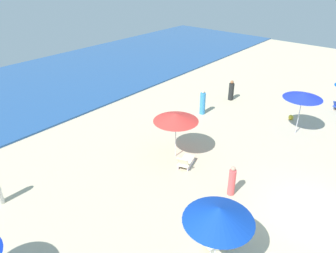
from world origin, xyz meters
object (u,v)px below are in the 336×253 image
Objects in this scene: beachgoer_0 at (232,182)px; beachgoer_4 at (231,91)px; lounge_chair_2_0 at (216,239)px; beachgoer_2 at (203,103)px; umbrella_1 at (176,117)px; lounge_chair_1_0 at (186,162)px; beach_ball_0 at (291,117)px; umbrella_4 at (303,95)px; umbrella_2 at (219,214)px.

beachgoer_0 is 0.98× the size of beachgoer_4.
lounge_chair_2_0 is 11.35m from beachgoer_2.
umbrella_1 is 9.04m from beachgoer_4.
lounge_chair_2_0 is at bearing -127.58° from beachgoer_2.
beachgoer_0 reaches higher than lounge_chair_1_0.
beach_ball_0 is at bearing 1.00° from beachgoer_4.
beachgoer_0 is 9.24m from beach_ball_0.
lounge_chair_1_0 is 0.93× the size of lounge_chair_2_0.
beachgoer_2 reaches higher than beachgoer_4.
beachgoer_4 is at bearing 10.80° from umbrella_1.
umbrella_4 is at bearing -130.17° from lounge_chair_1_0.
beach_ball_0 is (12.07, 1.82, -0.12)m from lounge_chair_2_0.
umbrella_2 reaches higher than beachgoer_0.
umbrella_1 is 2.30m from lounge_chair_1_0.
lounge_chair_1_0 is 0.83× the size of beachgoer_2.
umbrella_1 is 6.51m from lounge_chair_2_0.
beachgoer_2 is (6.18, 5.79, 0.10)m from beachgoer_0.
lounge_chair_1_0 is at bearing 46.80° from umbrella_2.
umbrella_1 is at bearing 49.87° from umbrella_2.
beachgoer_4 is at bearing 70.44° from umbrella_4.
umbrella_2 reaches higher than beachgoer_4.
umbrella_2 is 0.96× the size of umbrella_4.
beachgoer_4 reaches higher than beachgoer_0.
lounge_chair_2_0 is 0.89× the size of beachgoer_2.
umbrella_4 is at bearing 26.98° from beachgoer_0.
beachgoer_2 is (5.31, 1.91, -1.52)m from umbrella_1.
umbrella_4 reaches higher than beachgoer_4.
beachgoer_2 is at bearing -88.10° from beachgoer_4.
umbrella_4 is 1.78× the size of beachgoer_0.
umbrella_1 is 1.66× the size of beachgoer_4.
umbrella_4 is 1.74× the size of beachgoer_4.
lounge_chair_2_0 is 14.12m from beachgoer_4.
lounge_chair_2_0 is at bearing -56.24° from beachgoer_4.
beachgoer_4 is at bearing -44.02° from lounge_chair_2_0.
beach_ball_0 is (1.61, 0.91, -2.29)m from umbrella_4.
lounge_chair_1_0 is 0.94× the size of beachgoer_4.
beachgoer_4 is at bearing -91.15° from lounge_chair_1_0.
umbrella_2 reaches higher than beachgoer_2.
umbrella_2 is 15.03m from beachgoer_4.
beachgoer_0 is 11.09m from beachgoer_4.
umbrella_2 is (-4.04, -4.31, 1.97)m from lounge_chair_1_0.
umbrella_1 is 1.77× the size of lounge_chair_1_0.
umbrella_1 reaches higher than beach_ball_0.
beachgoer_2 is at bearing 71.09° from beachgoer_0.
lounge_chair_1_0 is at bearing -67.80° from beachgoer_4.
umbrella_4 is 1.55× the size of beachgoer_2.
beachgoer_2 is at bearing -34.83° from lounge_chair_2_0.
beachgoer_4 is (12.48, 6.59, 0.42)m from lounge_chair_2_0.
beachgoer_4 is (9.17, 2.68, 0.41)m from lounge_chair_1_0.
beachgoer_4 is 4.82m from beach_ball_0.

